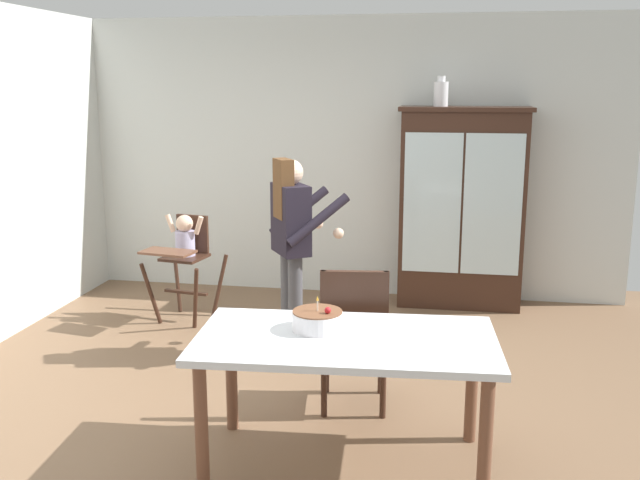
% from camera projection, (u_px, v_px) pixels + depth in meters
% --- Properties ---
extents(ground_plane, '(6.24, 6.24, 0.00)m').
position_uv_depth(ground_plane, '(296.00, 401.00, 4.73)').
color(ground_plane, brown).
extents(wall_back, '(5.32, 0.06, 2.70)m').
position_uv_depth(wall_back, '(350.00, 158.00, 6.97)').
color(wall_back, silver).
rests_on(wall_back, ground_plane).
extents(china_cabinet, '(1.19, 0.48, 1.86)m').
position_uv_depth(china_cabinet, '(461.00, 208.00, 6.62)').
color(china_cabinet, '#382116').
rests_on(china_cabinet, ground_plane).
extents(ceramic_vase, '(0.13, 0.13, 0.27)m').
position_uv_depth(ceramic_vase, '(441.00, 93.00, 6.44)').
color(ceramic_vase, white).
rests_on(ceramic_vase, china_cabinet).
extents(high_chair_with_toddler, '(0.66, 0.75, 0.95)m').
position_uv_depth(high_chair_with_toddler, '(185.00, 248.00, 6.25)').
color(high_chair_with_toddler, '#382116').
rests_on(high_chair_with_toddler, ground_plane).
extents(adult_person, '(0.67, 0.66, 1.53)m').
position_uv_depth(adult_person, '(292.00, 234.00, 5.32)').
color(adult_person, '#47474C').
rests_on(adult_person, ground_plane).
extents(dining_table, '(1.66, 0.96, 0.74)m').
position_uv_depth(dining_table, '(346.00, 353.00, 3.83)').
color(dining_table, silver).
rests_on(dining_table, ground_plane).
extents(birthday_cake, '(0.28, 0.28, 0.19)m').
position_uv_depth(birthday_cake, '(318.00, 320.00, 3.91)').
color(birthday_cake, white).
rests_on(birthday_cake, dining_table).
extents(dining_chair_far_side, '(0.49, 0.49, 0.96)m').
position_uv_depth(dining_chair_far_side, '(354.00, 329.00, 4.47)').
color(dining_chair_far_side, '#382116').
rests_on(dining_chair_far_side, ground_plane).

